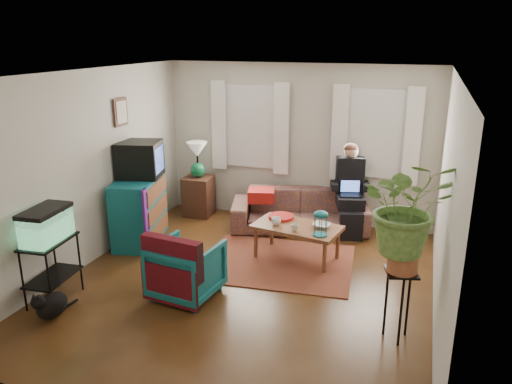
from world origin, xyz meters
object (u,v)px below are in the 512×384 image
at_px(coffee_table, 296,242).
at_px(plant_stand, 398,305).
at_px(sofa, 300,204).
at_px(armchair, 186,267).
at_px(dresser, 139,210).
at_px(aquarium_stand, 52,271).
at_px(side_table, 199,196).

relative_size(coffee_table, plant_stand, 1.54).
bearing_deg(sofa, plant_stand, -72.76).
relative_size(sofa, coffee_table, 1.82).
bearing_deg(armchair, dresser, -35.30).
bearing_deg(dresser, aquarium_stand, -104.38).
xyz_separation_m(sofa, side_table, (-1.83, 0.09, -0.08)).
height_order(dresser, aquarium_stand, dresser).
relative_size(side_table, plant_stand, 0.89).
bearing_deg(armchair, coffee_table, -117.60).
distance_m(side_table, armchair, 2.85).
bearing_deg(plant_stand, aquarium_stand, -172.67).
bearing_deg(sofa, side_table, 161.85).
relative_size(sofa, dresser, 1.95).
bearing_deg(coffee_table, aquarium_stand, -129.37).
xyz_separation_m(armchair, plant_stand, (2.45, -0.12, 0.01)).
bearing_deg(aquarium_stand, sofa, 49.93).
height_order(aquarium_stand, coffee_table, aquarium_stand).
relative_size(aquarium_stand, armchair, 1.01).
bearing_deg(plant_stand, sofa, 122.54).
distance_m(coffee_table, plant_stand, 2.14).
xyz_separation_m(sofa, coffee_table, (0.23, -1.11, -0.18)).
bearing_deg(armchair, plant_stand, -175.93).
bearing_deg(aquarium_stand, plant_stand, 1.84).
bearing_deg(dresser, coffee_table, -10.34).
distance_m(dresser, armchair, 1.91).
distance_m(dresser, aquarium_stand, 1.90).
height_order(aquarium_stand, armchair, aquarium_stand).
relative_size(dresser, aquarium_stand, 1.45).
relative_size(side_table, coffee_table, 0.58).
distance_m(dresser, coffee_table, 2.42).
xyz_separation_m(side_table, dresser, (-0.34, -1.35, 0.16)).
distance_m(sofa, plant_stand, 3.16).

